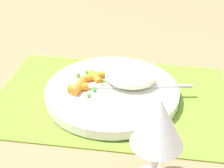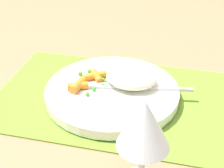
% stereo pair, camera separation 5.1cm
% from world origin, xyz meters
% --- Properties ---
extents(ground_plane, '(2.40, 2.40, 0.00)m').
position_xyz_m(ground_plane, '(0.00, 0.00, 0.00)').
color(ground_plane, '#997551').
extents(placemat, '(0.47, 0.31, 0.01)m').
position_xyz_m(placemat, '(0.00, 0.00, 0.00)').
color(placemat, olive).
rests_on(placemat, ground_plane).
extents(plate, '(0.27, 0.27, 0.02)m').
position_xyz_m(plate, '(0.00, 0.00, 0.02)').
color(plate, white).
rests_on(plate, placemat).
extents(rice_mound, '(0.10, 0.08, 0.03)m').
position_xyz_m(rice_mound, '(-0.03, -0.02, 0.04)').
color(rice_mound, beige).
rests_on(rice_mound, plate).
extents(carrot_portion, '(0.07, 0.09, 0.02)m').
position_xyz_m(carrot_portion, '(0.05, -0.00, 0.03)').
color(carrot_portion, orange).
rests_on(carrot_portion, plate).
extents(pea_scatter, '(0.09, 0.09, 0.01)m').
position_xyz_m(pea_scatter, '(0.04, -0.02, 0.03)').
color(pea_scatter, '#488F3F').
rests_on(pea_scatter, plate).
extents(fork, '(0.21, 0.05, 0.01)m').
position_xyz_m(fork, '(-0.04, -0.01, 0.03)').
color(fork, silver).
rests_on(fork, plate).
extents(wine_glass, '(0.08, 0.08, 0.15)m').
position_xyz_m(wine_glass, '(-0.09, 0.20, 0.11)').
color(wine_glass, silver).
rests_on(wine_glass, ground_plane).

